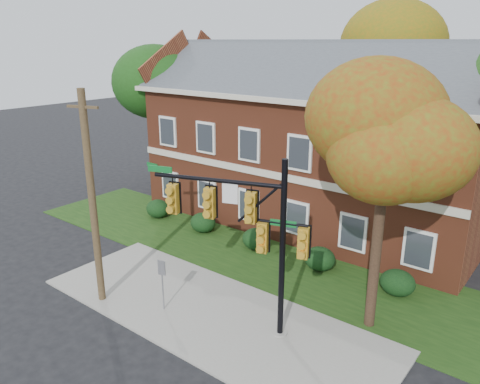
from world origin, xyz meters
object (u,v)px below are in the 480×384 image
Objects in this scene: hedge_left at (203,223)px; tree_left_rear at (172,91)px; tree_far_rear at (398,55)px; utility_pole at (92,200)px; apartment_building at (314,132)px; hedge_far_left at (158,209)px; traffic_signal at (249,227)px; tree_near_right at (392,144)px; hedge_far_right at (398,283)px; sign_post at (162,277)px; hedge_center at (256,239)px; hedge_right at (320,259)px.

tree_left_rear reaches higher than hedge_left.
tree_far_rear is 1.40× the size of utility_pole.
apartment_building is 9.94m from tree_left_rear.
traffic_signal reaches higher than hedge_far_left.
tree_left_rear is at bearing -141.03° from tree_far_rear.
tree_far_rear reaches higher than hedge_left.
hedge_far_left is at bearing 168.73° from tree_near_right.
hedge_far_left is 12.58m from traffic_signal.
hedge_far_right is 7.29m from traffic_signal.
apartment_building is at bearing 76.75° from sign_post.
hedge_far_left is (-7.00, -5.25, -4.46)m from apartment_building.
traffic_signal is at bearing -27.42° from hedge_far_left.
utility_pole is (7.77, -11.71, -2.52)m from tree_left_rear.
traffic_signal is at bearing -82.63° from tree_far_rear.
hedge_far_left is 7.00m from hedge_center.
hedge_left is 0.12× the size of tree_far_rear.
tree_far_rear is 21.06m from sign_post.
traffic_signal is at bearing -56.05° from hedge_center.
traffic_signal is 4.22m from sign_post.
tree_left_rear is at bearing 125.05° from traffic_signal.
hedge_left is 16.25m from tree_far_rear.
hedge_far_left is 14.00m from hedge_far_right.
tree_near_right reaches higher than sign_post.
hedge_far_right is (7.00, -5.25, -4.46)m from apartment_building.
tree_far_rear reaches higher than hedge_far_left.
tree_left_rear is at bearing 117.97° from sign_post.
utility_pole is (-8.96, -7.57, 3.64)m from hedge_far_right.
hedge_right is (3.50, -5.25, -4.46)m from apartment_building.
apartment_building reaches higher than hedge_far_left.
hedge_left is 0.22× the size of traffic_signal.
hedge_far_left is 1.00× the size of hedge_center.
hedge_far_right is 16.51m from tree_far_rear.
hedge_left is at bearing -123.67° from apartment_building.
sign_post is at bearing -92.45° from tree_far_rear.
hedge_center is 8.62m from utility_pole.
sign_post is at bearing -134.60° from hedge_far_right.
hedge_left is at bearing -33.59° from tree_left_rear.
utility_pole is (-9.19, -4.74, -2.51)m from tree_near_right.
apartment_building is 2.98× the size of traffic_signal.
hedge_far_left is 0.12× the size of tree_far_rear.
hedge_left is at bearing 180.00° from hedge_far_right.
hedge_center is at bearing -23.04° from tree_left_rear.
tree_left_rear reaches higher than tree_near_right.
hedge_center is 0.17× the size of utility_pole.
tree_left_rear is at bearing 123.42° from hedge_far_left.
tree_near_right reaches higher than hedge_right.
hedge_center is 0.22× the size of traffic_signal.
tree_far_rear is 21.44m from utility_pole.
apartment_building is 9.82m from hedge_far_right.
apartment_building is 13.43× the size of hedge_far_left.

